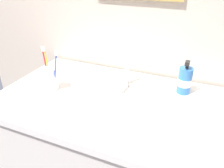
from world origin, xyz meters
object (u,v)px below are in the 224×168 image
at_px(toothbrush_yellow, 47,64).
at_px(toothbrush_red, 46,65).
at_px(toothbrush_cup, 51,79).
at_px(soap_dispenser, 185,80).
at_px(toothbrush_blue, 55,68).
at_px(faucet, 125,73).

relative_size(toothbrush_yellow, toothbrush_red, 1.01).
bearing_deg(toothbrush_yellow, toothbrush_red, -155.89).
bearing_deg(toothbrush_cup, soap_dispenser, 19.99).
xyz_separation_m(toothbrush_red, soap_dispenser, (0.64, 0.20, -0.05)).
xyz_separation_m(toothbrush_cup, toothbrush_blue, (0.04, -0.01, 0.07)).
xyz_separation_m(faucet, toothbrush_blue, (-0.28, -0.19, 0.05)).
height_order(toothbrush_cup, toothbrush_yellow, toothbrush_yellow).
height_order(toothbrush_red, soap_dispenser, toothbrush_red).
bearing_deg(faucet, toothbrush_blue, -146.66).
bearing_deg(soap_dispenser, toothbrush_yellow, -162.54).
xyz_separation_m(faucet, toothbrush_cup, (-0.32, -0.18, -0.01)).
relative_size(faucet, soap_dispenser, 1.05).
bearing_deg(faucet, soap_dispenser, 8.49).
relative_size(toothbrush_yellow, toothbrush_blue, 0.97).
bearing_deg(toothbrush_red, soap_dispenser, 17.55).
bearing_deg(faucet, toothbrush_cup, -151.04).
distance_m(toothbrush_cup, toothbrush_yellow, 0.07).
distance_m(toothbrush_yellow, toothbrush_red, 0.01).
bearing_deg(toothbrush_blue, toothbrush_cup, 169.46).
relative_size(toothbrush_yellow, soap_dispenser, 1.21).
height_order(faucet, toothbrush_cup, faucet).
distance_m(toothbrush_cup, toothbrush_blue, 0.08).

